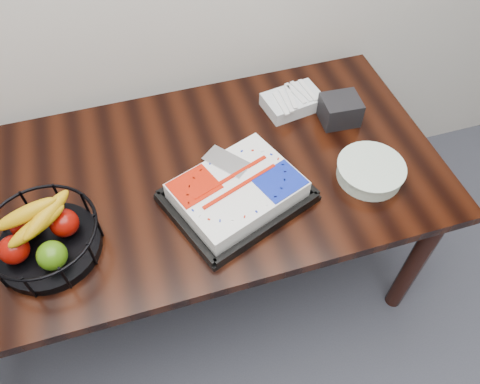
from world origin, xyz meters
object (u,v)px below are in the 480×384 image
object	(u,v)px
table	(187,192)
plate_stack	(370,171)
cake_tray	(237,192)
fruit_basket	(43,236)
napkin_box	(340,110)

from	to	relation	value
table	plate_stack	world-z (taller)	plate_stack
plate_stack	cake_tray	bearing A→B (deg)	175.52
table	cake_tray	size ratio (longest dim) A/B	3.40
table	cake_tray	bearing A→B (deg)	-45.71
cake_tray	plate_stack	distance (m)	0.46
table	fruit_basket	xyz separation A→B (m)	(-0.46, -0.16, 0.16)
table	fruit_basket	size ratio (longest dim) A/B	5.38
table	cake_tray	xyz separation A→B (m)	(0.15, -0.15, 0.13)
fruit_basket	napkin_box	bearing A→B (deg)	13.96
cake_tray	plate_stack	world-z (taller)	cake_tray
table	plate_stack	xyz separation A→B (m)	(0.61, -0.19, 0.11)
napkin_box	cake_tray	bearing A→B (deg)	-152.01
table	plate_stack	distance (m)	0.65
table	napkin_box	bearing A→B (deg)	9.47
cake_tray	napkin_box	distance (m)	0.54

